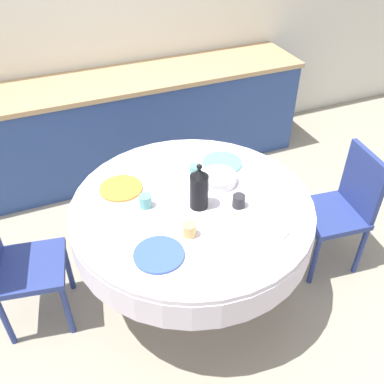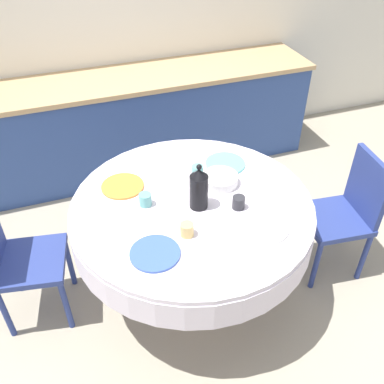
# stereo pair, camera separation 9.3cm
# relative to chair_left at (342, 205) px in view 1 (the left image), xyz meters

# --- Properties ---
(ground_plane) EXTENTS (12.00, 12.00, 0.00)m
(ground_plane) POSITION_rel_chair_left_xyz_m (-1.04, 0.12, -0.50)
(ground_plane) COLOR #9E937F
(wall_back) EXTENTS (7.00, 0.05, 2.60)m
(wall_back) POSITION_rel_chair_left_xyz_m (-1.04, 2.04, 0.80)
(wall_back) COLOR silver
(wall_back) RESTS_ON ground_plane
(kitchen_counter) EXTENTS (3.24, 0.64, 0.89)m
(kitchen_counter) POSITION_rel_chair_left_xyz_m (-1.04, 1.71, -0.05)
(kitchen_counter) COLOR #2D4784
(kitchen_counter) RESTS_ON ground_plane
(dining_table) EXTENTS (1.42, 1.42, 0.76)m
(dining_table) POSITION_rel_chair_left_xyz_m (-1.04, 0.12, 0.14)
(dining_table) COLOR tan
(dining_table) RESTS_ON ground_plane
(chair_left) EXTENTS (0.44, 0.44, 0.89)m
(chair_left) POSITION_rel_chair_left_xyz_m (0.00, 0.00, 0.00)
(chair_left) COLOR navy
(chair_left) RESTS_ON ground_plane
(chair_right) EXTENTS (0.46, 0.46, 0.89)m
(chair_right) POSITION_rel_chair_left_xyz_m (-2.08, 0.30, 0.00)
(chair_right) COLOR navy
(chair_right) RESTS_ON ground_plane
(plate_near_left) EXTENTS (0.26, 0.26, 0.01)m
(plate_near_left) POSITION_rel_chair_left_xyz_m (-1.36, -0.20, 0.27)
(plate_near_left) COLOR #3856AD
(plate_near_left) RESTS_ON dining_table
(cup_near_left) EXTENTS (0.07, 0.07, 0.08)m
(cup_near_left) POSITION_rel_chair_left_xyz_m (-1.16, -0.12, 0.30)
(cup_near_left) COLOR #DBB766
(cup_near_left) RESTS_ON dining_table
(plate_near_right) EXTENTS (0.26, 0.26, 0.01)m
(plate_near_right) POSITION_rel_chair_left_xyz_m (-0.75, -0.22, 0.27)
(plate_near_right) COLOR white
(plate_near_right) RESTS_ON dining_table
(cup_near_right) EXTENTS (0.07, 0.07, 0.08)m
(cup_near_right) POSITION_rel_chair_left_xyz_m (-0.81, -0.01, 0.30)
(cup_near_right) COLOR #28282D
(cup_near_right) RESTS_ON dining_table
(plate_far_left) EXTENTS (0.26, 0.26, 0.01)m
(plate_far_left) POSITION_rel_chair_left_xyz_m (-1.39, 0.40, 0.27)
(plate_far_left) COLOR orange
(plate_far_left) RESTS_ON dining_table
(cup_far_left) EXTENTS (0.07, 0.07, 0.08)m
(cup_far_left) POSITION_rel_chair_left_xyz_m (-1.30, 0.19, 0.30)
(cup_far_left) COLOR #5BA39E
(cup_far_left) RESTS_ON dining_table
(plate_far_right) EXTENTS (0.26, 0.26, 0.01)m
(plate_far_right) POSITION_rel_chair_left_xyz_m (-0.71, 0.42, 0.27)
(plate_far_right) COLOR #60BCB7
(plate_far_right) RESTS_ON dining_table
(cup_far_right) EXTENTS (0.07, 0.07, 0.08)m
(cup_far_right) POSITION_rel_chair_left_xyz_m (-0.92, 0.36, 0.30)
(cup_far_right) COLOR #5BA39E
(cup_far_right) RESTS_ON dining_table
(coffee_carafe) EXTENTS (0.11, 0.11, 0.29)m
(coffee_carafe) POSITION_rel_chair_left_xyz_m (-1.02, 0.08, 0.39)
(coffee_carafe) COLOR black
(coffee_carafe) RESTS_ON dining_table
(fruit_bowl) EXTENTS (0.22, 0.22, 0.06)m
(fruit_bowl) POSITION_rel_chair_left_xyz_m (-0.82, 0.24, 0.29)
(fruit_bowl) COLOR silver
(fruit_bowl) RESTS_ON dining_table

